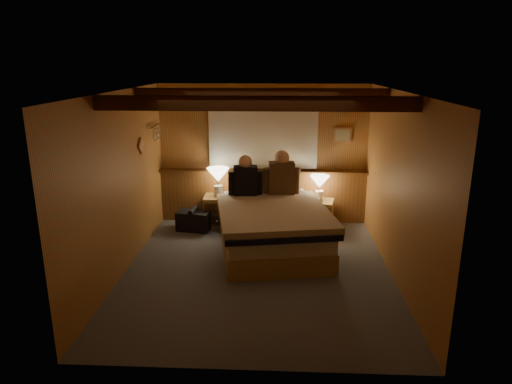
# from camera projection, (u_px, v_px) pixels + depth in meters

# --- Properties ---
(floor) EXTENTS (4.20, 4.20, 0.00)m
(floor) POSITION_uv_depth(u_px,v_px,m) (258.00, 270.00, 6.25)
(floor) COLOR #4E535D
(floor) RESTS_ON ground
(ceiling) EXTENTS (4.20, 4.20, 0.00)m
(ceiling) POSITION_uv_depth(u_px,v_px,m) (258.00, 92.00, 5.58)
(ceiling) COLOR tan
(ceiling) RESTS_ON wall_back
(wall_back) EXTENTS (3.60, 0.00, 3.60)m
(wall_back) POSITION_uv_depth(u_px,v_px,m) (263.00, 154.00, 7.93)
(wall_back) COLOR #C98648
(wall_back) RESTS_ON floor
(wall_left) EXTENTS (0.00, 4.20, 4.20)m
(wall_left) POSITION_uv_depth(u_px,v_px,m) (121.00, 184.00, 6.00)
(wall_left) COLOR #C98648
(wall_left) RESTS_ON floor
(wall_right) EXTENTS (0.00, 4.20, 4.20)m
(wall_right) POSITION_uv_depth(u_px,v_px,m) (398.00, 188.00, 5.83)
(wall_right) COLOR #C98648
(wall_right) RESTS_ON floor
(wall_front) EXTENTS (3.60, 0.00, 3.60)m
(wall_front) POSITION_uv_depth(u_px,v_px,m) (247.00, 251.00, 3.90)
(wall_front) COLOR #C98648
(wall_front) RESTS_ON floor
(wainscot) EXTENTS (3.60, 0.23, 0.94)m
(wainscot) POSITION_uv_depth(u_px,v_px,m) (263.00, 195.00, 8.07)
(wainscot) COLOR brown
(wainscot) RESTS_ON wall_back
(curtain_window) EXTENTS (2.18, 0.09, 1.11)m
(curtain_window) POSITION_uv_depth(u_px,v_px,m) (263.00, 136.00, 7.77)
(curtain_window) COLOR #462211
(curtain_window) RESTS_ON wall_back
(ceiling_beams) EXTENTS (3.60, 1.65, 0.16)m
(ceiling_beams) POSITION_uv_depth(u_px,v_px,m) (258.00, 98.00, 5.75)
(ceiling_beams) COLOR #462211
(ceiling_beams) RESTS_ON ceiling
(coat_rail) EXTENTS (0.05, 0.55, 0.24)m
(coat_rail) POSITION_uv_depth(u_px,v_px,m) (156.00, 131.00, 7.38)
(coat_rail) COLOR silver
(coat_rail) RESTS_ON wall_left
(framed_print) EXTENTS (0.30, 0.04, 0.25)m
(framed_print) POSITION_uv_depth(u_px,v_px,m) (342.00, 135.00, 7.75)
(framed_print) COLOR tan
(framed_print) RESTS_ON wall_back
(bed) EXTENTS (1.86, 2.25, 0.69)m
(bed) POSITION_uv_depth(u_px,v_px,m) (272.00, 228.00, 6.80)
(bed) COLOR tan
(bed) RESTS_ON floor
(nightstand_left) EXTENTS (0.48, 0.44, 0.53)m
(nightstand_left) POSITION_uv_depth(u_px,v_px,m) (218.00, 211.00, 7.90)
(nightstand_left) COLOR tan
(nightstand_left) RESTS_ON floor
(nightstand_right) EXTENTS (0.53, 0.49, 0.50)m
(nightstand_right) POSITION_uv_depth(u_px,v_px,m) (319.00, 214.00, 7.76)
(nightstand_right) COLOR tan
(nightstand_right) RESTS_ON floor
(lamp_left) EXTENTS (0.38, 0.38, 0.50)m
(lamp_left) POSITION_uv_depth(u_px,v_px,m) (218.00, 177.00, 7.73)
(lamp_left) COLOR silver
(lamp_left) RESTS_ON nightstand_left
(lamp_right) EXTENTS (0.33, 0.33, 0.43)m
(lamp_right) POSITION_uv_depth(u_px,v_px,m) (320.00, 183.00, 7.62)
(lamp_right) COLOR silver
(lamp_right) RESTS_ON nightstand_right
(person_left) EXTENTS (0.55, 0.26, 0.67)m
(person_left) POSITION_uv_depth(u_px,v_px,m) (245.00, 179.00, 7.29)
(person_left) COLOR black
(person_left) RESTS_ON bed
(person_right) EXTENTS (0.60, 0.27, 0.74)m
(person_right) POSITION_uv_depth(u_px,v_px,m) (282.00, 176.00, 7.35)
(person_right) COLOR #4E361F
(person_right) RESTS_ON bed
(duffel_bag) EXTENTS (0.59, 0.42, 0.39)m
(duffel_bag) POSITION_uv_depth(u_px,v_px,m) (194.00, 220.00, 7.70)
(duffel_bag) COLOR black
(duffel_bag) RESTS_ON floor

